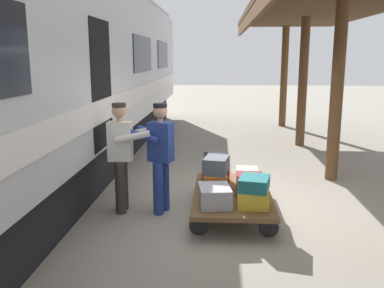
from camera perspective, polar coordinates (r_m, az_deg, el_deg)
The scene contains 14 objects.
ground_plane at distance 6.97m, azimuth 6.37°, elevation -8.32°, with size 60.00×60.00×0.00m, color gray.
train_car at distance 7.34m, azimuth -23.64°, elevation 8.27°, with size 3.02×21.22×4.00m.
luggage_cart at distance 6.56m, azimuth 5.44°, elevation -6.91°, with size 1.21×2.13×0.34m.
suitcase_gray_aluminum at distance 5.94m, azimuth 3.09°, elevation -7.02°, with size 0.43×0.55×0.27m, color #9EA0A5.
suitcase_orange_carryall at distance 6.49m, azimuth 3.13°, elevation -5.27°, with size 0.36×0.47×0.29m, color #CC6B23.
suitcase_yellow_case at distance 5.96m, azimuth 8.21°, elevation -7.18°, with size 0.42×0.49×0.24m, color gold.
suitcase_red_plastic at distance 7.06m, azimuth 3.17°, elevation -3.90°, with size 0.41×0.46×0.29m, color #AD231E.
suitcase_cream_canvas at distance 7.09m, azimuth 7.46°, elevation -4.24°, with size 0.36×0.50×0.21m, color beige.
suitcase_burgundy_valise at distance 6.52m, azimuth 7.81°, elevation -5.43°, with size 0.41×0.60×0.26m, color maroon.
suitcase_teal_softside at distance 5.87m, azimuth 8.45°, elevation -5.32°, with size 0.39×0.48×0.18m, color #1E666B.
suitcase_slate_roller at distance 6.46m, azimuth 3.32°, elevation -2.87°, with size 0.34×0.47×0.25m, color #4C515B.
suitcase_black_hardshell at distance 6.99m, azimuth 3.14°, elevation -2.12°, with size 0.38×0.43×0.17m, color black.
porter_in_overalls at distance 6.43m, azimuth -4.41°, elevation -1.39°, with size 0.73×0.57×1.70m.
porter_by_door at distance 6.53m, azimuth -9.50°, elevation -1.30°, with size 0.67×0.43×1.70m.
Camera 1 is at (0.36, 6.54, 2.38)m, focal length 39.31 mm.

